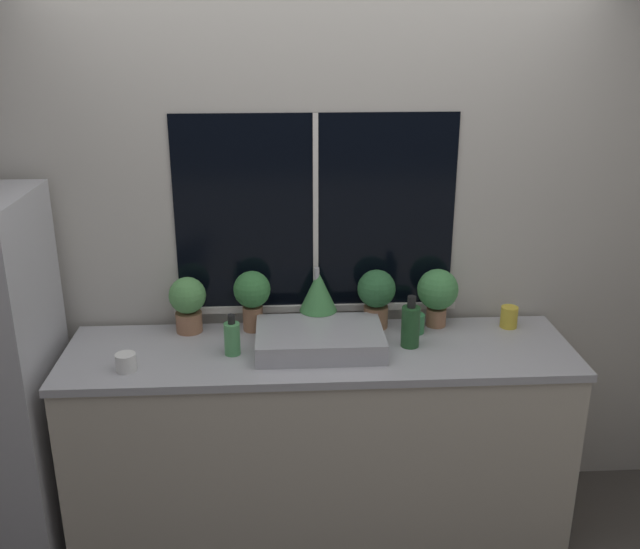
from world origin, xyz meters
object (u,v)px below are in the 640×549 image
potted_plant_right (376,294)px  mug_green (415,323)px  soap_bottle (232,338)px  potted_plant_left (252,294)px  bottle_tall (411,325)px  potted_plant_center (318,294)px  mug_white (126,362)px  sink (320,339)px  mug_yellow (509,317)px  potted_plant_far_right (438,292)px  potted_plant_far_left (188,301)px

potted_plant_right → mug_green: size_ratio=3.16×
soap_bottle → mug_green: size_ratio=2.07×
potted_plant_left → bottle_tall: size_ratio=1.21×
potted_plant_center → mug_white: potted_plant_center is taller
soap_bottle → bottle_tall: (0.78, 0.04, 0.02)m
sink → potted_plant_right: (0.27, 0.22, 0.12)m
mug_yellow → potted_plant_far_right: bearing=173.5°
potted_plant_right → soap_bottle: size_ratio=1.53×
sink → potted_plant_center: 0.25m
bottle_tall → mug_white: 1.23m
mug_white → potted_plant_right: bearing=19.5°
mug_white → sink: bearing=11.6°
potted_plant_left → potted_plant_far_right: bearing=0.0°
potted_plant_left → mug_white: potted_plant_left is taller
bottle_tall → mug_yellow: bottle_tall is taller
potted_plant_far_left → mug_yellow: potted_plant_far_left is taller
potted_plant_right → soap_bottle: 0.71m
potted_plant_far_left → mug_white: potted_plant_far_left is taller
mug_green → mug_white: (-1.26, -0.31, -0.01)m
soap_bottle → mug_green: (0.83, 0.18, -0.03)m
potted_plant_left → soap_bottle: size_ratio=1.56×
potted_plant_far_left → mug_white: (-0.22, -0.38, -0.11)m
potted_plant_center → soap_bottle: bearing=-146.8°
mug_yellow → soap_bottle: bearing=-170.5°
sink → mug_green: bearing=17.8°
potted_plant_left → mug_green: bearing=-5.6°
bottle_tall → mug_white: bottle_tall is taller
mug_yellow → mug_white: 1.75m
bottle_tall → mug_green: bottle_tall is taller
potted_plant_center → mug_green: size_ratio=3.19×
potted_plant_far_left → mug_yellow: bearing=-1.5°
potted_plant_left → bottle_tall: (0.70, -0.22, -0.08)m
soap_bottle → mug_yellow: size_ratio=1.82×
potted_plant_far_right → mug_white: (-1.38, -0.38, -0.13)m
potted_plant_far_right → mug_white: bearing=-164.4°
potted_plant_center → mug_yellow: 0.91m
potted_plant_center → bottle_tall: 0.46m
potted_plant_left → bottle_tall: bearing=-17.2°
mug_green → mug_yellow: bearing=4.4°
potted_plant_far_left → potted_plant_far_right: potted_plant_far_right is taller
potted_plant_left → mug_white: bearing=-143.1°
potted_plant_far_left → mug_green: (1.05, -0.07, -0.11)m
potted_plant_far_right → potted_plant_right: bearing=180.0°
potted_plant_left → mug_green: size_ratio=3.22×
mug_yellow → mug_white: (-1.72, -0.35, -0.01)m
potted_plant_far_left → potted_plant_far_right: (1.16, 0.00, 0.02)m
potted_plant_far_left → soap_bottle: potted_plant_far_left is taller
soap_bottle → mug_white: (-0.43, -0.13, -0.04)m
potted_plant_far_left → mug_green: size_ratio=2.96×
potted_plant_left → potted_plant_far_right: 0.87m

